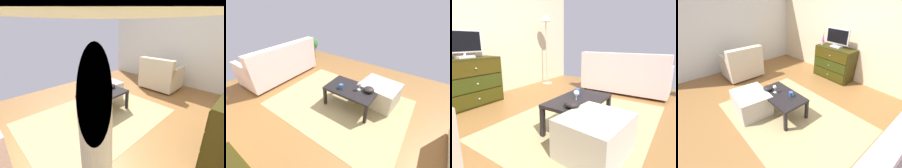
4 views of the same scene
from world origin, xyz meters
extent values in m
cube|color=brown|center=(0.00, 0.00, -0.03)|extent=(5.99, 4.64, 0.05)
cube|color=tan|center=(0.20, -0.20, 0.00)|extent=(2.60, 1.90, 0.01)
cube|color=black|center=(-0.46, -0.02, 0.19)|extent=(0.05, 0.05, 0.37)
cube|color=black|center=(0.41, -0.02, 0.19)|extent=(0.05, 0.05, 0.37)
cube|color=black|center=(-0.46, -0.52, 0.19)|extent=(0.05, 0.05, 0.37)
cube|color=black|center=(0.41, -0.52, 0.19)|extent=(0.05, 0.05, 0.37)
cube|color=black|center=(-0.02, -0.27, 0.39)|extent=(0.92, 0.56, 0.04)
cylinder|color=silver|center=(-0.16, -0.31, 0.41)|extent=(0.06, 0.06, 0.00)
cylinder|color=silver|center=(-0.16, -0.31, 0.46)|extent=(0.01, 0.01, 0.09)
sphere|color=silver|center=(-0.16, -0.31, 0.53)|extent=(0.07, 0.07, 0.07)
cylinder|color=#2E508E|center=(0.13, -0.16, 0.45)|extent=(0.08, 0.08, 0.08)
torus|color=#2E508E|center=(0.18, -0.16, 0.46)|extent=(0.05, 0.01, 0.05)
ellipsoid|color=black|center=(-0.33, -0.36, 0.45)|extent=(0.18, 0.18, 0.08)
cylinder|color=#332319|center=(2.49, -1.09, 0.03)|extent=(0.05, 0.05, 0.05)
cylinder|color=#332319|center=(2.49, 0.57, 0.03)|extent=(0.05, 0.05, 0.05)
cylinder|color=#332319|center=(1.80, -1.09, 0.03)|extent=(0.05, 0.05, 0.05)
cylinder|color=#332319|center=(1.80, 0.57, 0.03)|extent=(0.05, 0.05, 0.05)
cube|color=beige|center=(2.14, -0.26, 0.24)|extent=(0.85, 1.82, 0.37)
cube|color=beige|center=(1.82, -0.26, 0.66)|extent=(0.20, 1.82, 0.47)
cube|color=beige|center=(2.14, -1.11, 0.52)|extent=(0.81, 0.12, 0.20)
cube|color=beige|center=(2.14, 0.59, 0.52)|extent=(0.81, 0.12, 0.20)
cylinder|color=#585663|center=(2.42, -0.47, 0.50)|extent=(0.16, 0.40, 0.16)
cube|color=#B9B3A3|center=(-0.43, -0.69, 0.21)|extent=(0.76, 0.67, 0.42)
cylinder|color=brown|center=(2.34, -1.67, 0.14)|extent=(0.26, 0.26, 0.28)
sphere|color=#2D6B33|center=(2.34, -1.67, 0.50)|extent=(0.44, 0.44, 0.44)
camera|label=1|loc=(1.81, 1.79, 1.60)|focal=24.56mm
camera|label=2|loc=(-1.02, 1.59, 1.86)|focal=22.05mm
camera|label=3|loc=(-1.98, -1.36, 1.15)|focal=28.97mm
camera|label=4|loc=(1.98, -1.75, 2.03)|focal=25.47mm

